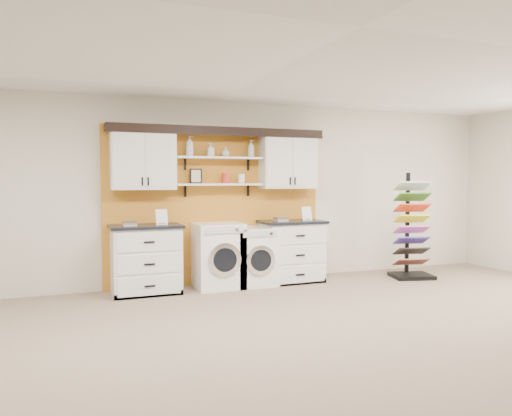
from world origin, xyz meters
name	(u,v)px	position (x,y,z in m)	size (l,w,h in m)	color
floor	(357,378)	(0.00, 0.00, 0.00)	(10.00, 10.00, 0.00)	gray
ceiling	(361,27)	(0.00, 0.00, 2.80)	(10.00, 10.00, 0.00)	white
wall_back	(216,193)	(0.00, 4.00, 1.40)	(10.00, 10.00, 0.00)	beige
accent_panel	(216,206)	(0.00, 3.96, 1.20)	(3.40, 0.07, 2.40)	#BC7520
upper_cabinet_left	(143,160)	(-1.13, 3.79, 1.88)	(0.90, 0.35, 0.84)	white
upper_cabinet_right	(288,162)	(1.13, 3.79, 1.88)	(0.90, 0.35, 0.84)	white
shelf_lower	(219,184)	(0.00, 3.80, 1.53)	(1.32, 0.28, 0.03)	white
shelf_upper	(219,158)	(0.00, 3.80, 1.93)	(1.32, 0.28, 0.03)	white
crown_molding	(219,131)	(0.00, 3.81, 2.33)	(3.30, 0.41, 0.13)	black
picture_frame	(196,176)	(-0.35, 3.85, 1.66)	(0.18, 0.02, 0.22)	black
canister_red	(226,178)	(0.10, 3.80, 1.62)	(0.11, 0.11, 0.16)	red
canister_cream	(241,179)	(0.35, 3.80, 1.61)	(0.10, 0.10, 0.14)	silver
base_cabinet_left	(146,259)	(-1.13, 3.64, 0.48)	(0.99, 0.66, 0.97)	white
base_cabinet_right	(292,251)	(1.13, 3.64, 0.48)	(0.98, 0.66, 0.96)	white
washer	(218,255)	(-0.07, 3.64, 0.48)	(0.69, 0.71, 0.96)	white
dryer	(253,256)	(0.47, 3.64, 0.44)	(0.63, 0.71, 0.88)	white
sample_rack	(411,245)	(3.09, 3.22, 0.54)	(0.73, 0.65, 1.72)	black
soap_bottle_a	(190,146)	(-0.45, 3.80, 2.09)	(0.11, 0.11, 0.29)	silver
soap_bottle_b	(211,150)	(-0.13, 3.80, 2.05)	(0.09, 0.09, 0.20)	silver
soap_bottle_c	(226,152)	(0.10, 3.80, 2.02)	(0.11, 0.11, 0.15)	silver
soap_bottle_d	(251,149)	(0.51, 3.80, 2.08)	(0.10, 0.10, 0.26)	silver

